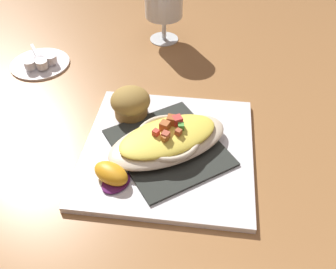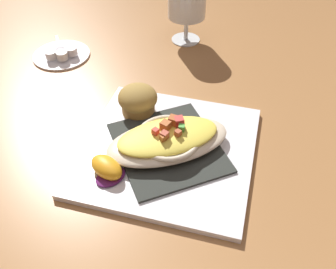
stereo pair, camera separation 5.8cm
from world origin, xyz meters
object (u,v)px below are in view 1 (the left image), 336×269
Objects in this scene: orange_garnish at (112,175)px; creamer_cup_1 at (42,64)px; stemmed_glass at (164,3)px; muffin at (131,103)px; square_plate at (168,150)px; creamer_saucer at (40,63)px; gratin_dish at (168,139)px; creamer_cup_0 at (30,64)px; spoon at (38,58)px; creamer_cup_2 at (51,59)px.

creamer_cup_1 is at bearing -43.97° from orange_garnish.
muffin is at bearing 94.37° from stemmed_glass.
creamer_saucer is (0.33, -0.18, -0.00)m from square_plate.
creamer_cup_1 is (0.31, -0.16, 0.01)m from square_plate.
stemmed_glass is 5.51× the size of creamer_cup_1.
creamer_cup_1 is (0.23, -0.09, -0.02)m from muffin.
gratin_dish is 8.92× the size of creamer_cup_0.
creamer_saucer is 0.03m from creamer_cup_0.
muffin is at bearing -81.19° from orange_garnish.
creamer_cup_0 is at bearing 88.91° from spoon.
stemmed_glass is 0.29m from creamer_cup_1.
stemmed_glass is 0.30m from creamer_saucer.
creamer_cup_0 is (0.00, 0.03, 0.00)m from spoon.
creamer_cup_2 is at bearing 40.88° from stemmed_glass.
creamer_cup_2 is at bearing -111.19° from creamer_cup_1.
gratin_dish reaches higher than square_plate.
stemmed_glass is at bearing -73.05° from square_plate.
orange_garnish is 2.84× the size of creamer_cup_0.
creamer_cup_1 is at bearing -162.76° from creamer_cup_0.
stemmed_glass reaches higher than creamer_cup_0.
creamer_cup_1 is 1.00× the size of creamer_cup_2.
stemmed_glass reaches higher than spoon.
square_plate is at bearing 149.50° from creamer_cup_2.
creamer_saucer is at bearing -46.97° from creamer_cup_1.
muffin is 2.86× the size of creamer_cup_2.
orange_garnish is at bearing 54.30° from gratin_dish.
spoon is at bearing -46.97° from creamer_cup_1.
spoon is at bearing -28.29° from gratin_dish.
creamer_cup_0 is (0.33, -0.15, 0.01)m from square_plate.
creamer_saucer is at bearing -28.06° from square_plate.
gratin_dish reaches higher than spoon.
orange_garnish is 0.38m from creamer_saucer.
creamer_cup_1 is at bearing 133.03° from creamer_saucer.
creamer_cup_2 is at bearing -136.97° from creamer_cup_0.
muffin is 0.28m from spoon.
creamer_cup_2 is (-0.03, -0.00, 0.01)m from creamer_saucer.
stemmed_glass is 5.51× the size of creamer_cup_0.
square_plate is at bearing 143.28° from muffin.
creamer_cup_0 reaches higher than spoon.
creamer_saucer is (0.33, -0.18, -0.03)m from gratin_dish.
stemmed_glass is at bearing -142.44° from creamer_saucer.
gratin_dish reaches higher than creamer_saucer.
creamer_cup_1 is at bearing -26.59° from square_plate.
creamer_saucer is 1.69× the size of spoon.
muffin reaches higher than orange_garnish.
creamer_saucer is (0.22, 0.17, -0.08)m from stemmed_glass.
orange_garnish is at bearing 95.90° from stemmed_glass.
creamer_cup_0 is 0.02m from creamer_cup_1.
orange_garnish reaches higher than spoon.
orange_garnish reaches higher than creamer_cup_0.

